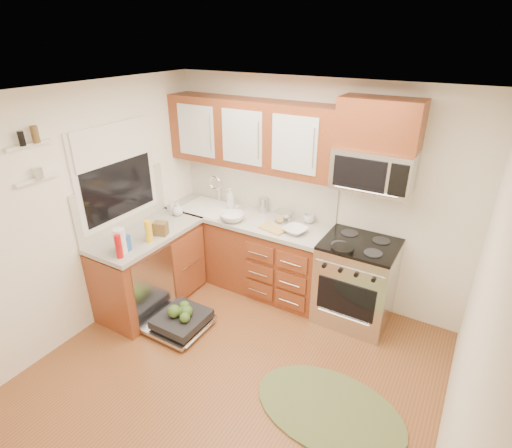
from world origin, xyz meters
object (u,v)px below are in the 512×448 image
Objects in this scene: cutting_board at (273,228)px; bowl_a at (295,230)px; dishwasher at (179,321)px; paper_towel_roll at (120,241)px; sink at (209,217)px; microwave at (373,170)px; upper_cabinets at (250,134)px; bowl_b at (232,217)px; stock_pot at (283,216)px; range at (356,282)px; rug at (329,409)px; skillet at (342,249)px; cup at (309,219)px.

cutting_board is 1.17× the size of bowl_a.
paper_towel_roll reaches higher than dishwasher.
bowl_a reaches higher than sink.
microwave is at bearing 16.41° from bowl_a.
upper_cabinets reaches higher than dishwasher.
paper_towel_roll is at bearing -114.60° from bowl_b.
dishwasher is (-1.54, -1.25, -1.60)m from microwave.
paper_towel_roll reaches higher than sink.
upper_cabinets is at bearing 174.50° from stock_pot.
bowl_a is (1.30, 1.26, -0.10)m from paper_towel_roll.
range is at bearing -6.08° from stock_pot.
rug is at bearing -49.69° from stock_pot.
bowl_a is (-0.59, 0.16, -0.02)m from skillet.
range is at bearing 0.30° from sink.
bowl_a is at bearing -18.20° from upper_cabinets.
stock_pot reaches higher than cutting_board.
upper_cabinets is 1.16m from cup.
skillet is at bearing -7.82° from cutting_board.
upper_cabinets is 2.70× the size of microwave.
cutting_board is 0.25m from bowl_a.
rug is at bearing -80.64° from microwave.
dishwasher reaches higher than rug.
stock_pot is 0.24m from cutting_board.
cutting_board is at bearing -127.06° from cup.
dishwasher is at bearing -148.35° from skillet.
paper_towel_roll is 1.81m from bowl_a.
microwave is at bearing -1.02° from upper_cabinets.
upper_cabinets is 1.18m from bowl_a.
skillet is 1.35m from bowl_b.
bowl_b is at bearing -152.98° from cup.
upper_cabinets is 6.93× the size of cutting_board.
rug is (1.64, -1.43, -1.86)m from upper_cabinets.
skillet is at bearing -7.46° from sink.
range is at bearing 100.22° from rug.
stock_pot is at bearing 142.67° from bowl_a.
bowl_b is (-1.46, -0.18, 0.49)m from range.
microwave is 3.56× the size of stock_pot.
sink is 0.89× the size of dishwasher.
range is (1.41, -0.15, -1.40)m from upper_cabinets.
skillet is 0.84m from cutting_board.
cutting_board is (0.60, 1.00, 0.84)m from dishwasher.
rug is 2.01m from cup.
cutting_board is (-0.94, -0.13, 0.46)m from range.
microwave is at bearing 11.60° from bowl_b.
range is at bearing -5.89° from upper_cabinets.
cup is at bearing 10.40° from sink.
upper_cabinets reaches higher than bowl_b.
dishwasher is at bearing -96.04° from upper_cabinets.
range reaches higher than cutting_board.
dishwasher is at bearing 25.84° from paper_towel_roll.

